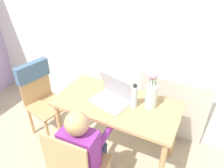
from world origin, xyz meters
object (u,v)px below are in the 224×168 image
Objects in this scene: chair_spare at (39,89)px; laptop at (112,95)px; flower_vase at (151,95)px; water_bottle at (134,97)px; person_seated at (83,144)px.

chair_spare is 2.20× the size of laptop.
chair_spare is 1.33m from flower_vase.
flower_vase is at bearing -72.39° from chair_spare.
laptop is 0.23m from water_bottle.
water_bottle is at bearing -115.76° from person_seated.
chair_spare is at bearing -30.92° from person_seated.
person_seated is at bearing -105.05° from chair_spare.
chair_spare is at bearing -175.87° from flower_vase.
person_seated is 0.55m from laptop.
water_bottle is (1.16, 0.03, 0.24)m from chair_spare.
flower_vase reaches higher than water_bottle.
water_bottle is (0.22, 0.00, 0.06)m from laptop.
flower_vase reaches higher than person_seated.
person_seated is 2.75× the size of flower_vase.
flower_vase is at bearing -124.00° from person_seated.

